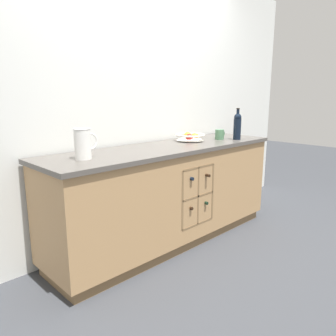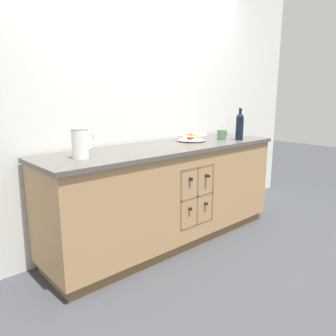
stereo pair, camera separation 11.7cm
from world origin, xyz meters
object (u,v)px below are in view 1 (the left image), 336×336
object	(u,v)px
white_pitcher	(83,143)
standing_wine_bottle	(237,126)
ceramic_mug	(220,134)
fruit_bowl	(190,137)

from	to	relation	value
white_pitcher	standing_wine_bottle	size ratio (longest dim) A/B	0.69
ceramic_mug	fruit_bowl	bearing A→B (deg)	157.84
fruit_bowl	standing_wine_bottle	bearing A→B (deg)	-30.78
ceramic_mug	standing_wine_bottle	size ratio (longest dim) A/B	0.42
standing_wine_bottle	fruit_bowl	bearing A→B (deg)	149.22
ceramic_mug	standing_wine_bottle	world-z (taller)	standing_wine_bottle
fruit_bowl	white_pitcher	size ratio (longest dim) A/B	1.34
ceramic_mug	standing_wine_bottle	xyz separation A→B (m)	(0.12, -0.13, 0.09)
fruit_bowl	ceramic_mug	world-z (taller)	ceramic_mug
white_pitcher	ceramic_mug	bearing A→B (deg)	-1.43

